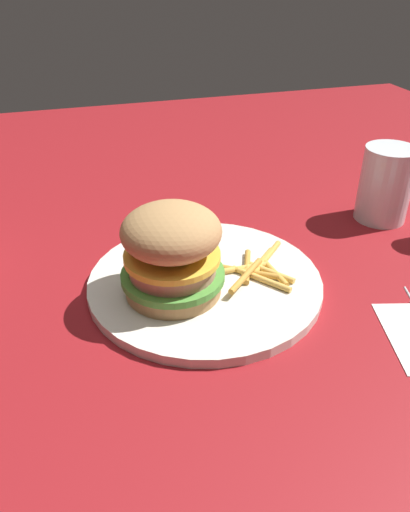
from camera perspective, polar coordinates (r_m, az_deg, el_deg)
ground_plane at (r=0.61m, az=0.78°, el=-1.76°), size 1.60×1.60×0.00m
plate at (r=0.58m, az=0.00°, el=-3.01°), size 0.27×0.27×0.01m
sandwich at (r=0.53m, az=-3.85°, el=0.57°), size 0.12×0.12×0.10m
fries_pile at (r=0.59m, az=6.11°, el=-1.54°), size 0.10×0.10×0.01m
drink_glass at (r=0.76m, az=20.05°, el=7.33°), size 0.07×0.07×0.11m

